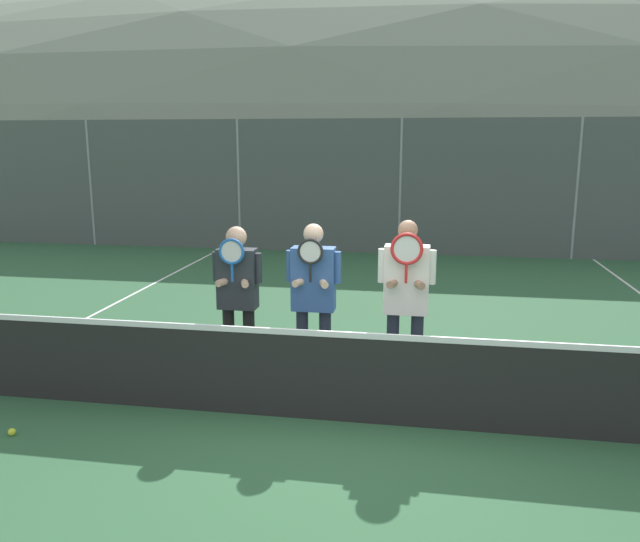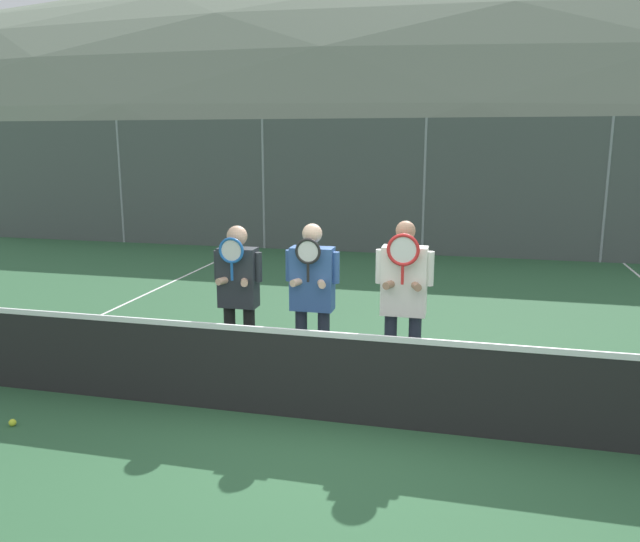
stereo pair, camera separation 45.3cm
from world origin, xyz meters
The scene contains 13 objects.
ground_plane centered at (0.00, 0.00, 0.00)m, with size 120.00×120.00×0.00m, color #2D5B38.
hill_distant centered at (0.00, 49.31, 0.00)m, with size 140.03×77.79×27.23m.
clubhouse_building centered at (0.73, 16.77, 1.76)m, with size 20.64×5.50×3.48m.
fence_back centered at (0.00, 9.26, 1.58)m, with size 23.65×0.06×3.16m.
tennis_net centered at (0.00, 0.00, 0.47)m, with size 11.86×0.09×1.00m.
court_line_left_sideline centered at (-4.41, 3.00, 0.00)m, with size 0.05×16.00×0.01m, color white.
player_leftmost centered at (-1.38, 0.86, 1.04)m, with size 0.56×0.34×1.75m.
player_center_left centered at (-0.53, 0.84, 1.06)m, with size 0.59×0.34×1.80m.
player_center_right centered at (0.46, 0.76, 1.10)m, with size 0.59×0.34×1.87m.
car_far_left centered at (-7.19, 12.63, 0.96)m, with size 4.27×2.06×1.90m.
car_left_of_center centered at (-2.49, 12.67, 0.90)m, with size 4.24×2.00×1.76m.
car_center centered at (2.22, 12.86, 0.93)m, with size 4.31×2.08×1.84m.
tennis_ball_on_court centered at (-3.04, -0.81, 0.03)m, with size 0.07×0.07×0.07m.
Camera 1 is at (0.64, -5.54, 2.65)m, focal length 35.00 mm.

